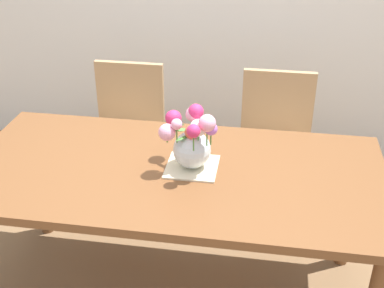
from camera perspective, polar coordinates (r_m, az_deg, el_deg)
dining_table at (r=2.30m, az=-2.01°, el=-4.57°), size 1.88×0.90×0.75m
chair_left at (r=3.14m, az=-7.30°, el=1.91°), size 0.42×0.42×0.90m
chair_right at (r=3.03m, az=9.31°, el=0.66°), size 0.42×0.42×0.90m
placemat at (r=2.27m, az=-0.00°, el=-2.57°), size 0.23×0.23×0.01m
flower_vase at (r=2.19m, az=-0.10°, el=0.48°), size 0.25×0.26×0.29m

